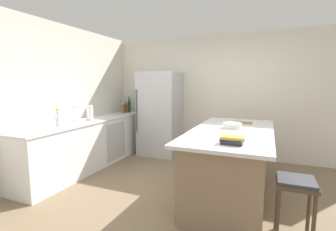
{
  "coord_description": "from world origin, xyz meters",
  "views": [
    {
      "loc": [
        0.97,
        -2.98,
        1.58
      ],
      "look_at": [
        -0.69,
        0.99,
        1.0
      ],
      "focal_mm": 25.8,
      "sensor_mm": 36.0,
      "label": 1
    }
  ],
  "objects": [
    {
      "name": "counter_run_left",
      "position": [
        -2.1,
        0.58,
        0.45
      ],
      "size": [
        0.63,
        3.07,
        0.9
      ],
      "color": "white",
      "rests_on": "ground_plane"
    },
    {
      "name": "ground_plane",
      "position": [
        0.0,
        0.0,
        0.0
      ],
      "size": [
        7.2,
        7.2,
        0.0
      ],
      "primitive_type": "plane",
      "color": "#7A664C"
    },
    {
      "name": "whiskey_bottle",
      "position": [
        -2.1,
        1.81,
        1.0
      ],
      "size": [
        0.08,
        0.08,
        0.25
      ],
      "color": "brown",
      "rests_on": "counter_run_left"
    },
    {
      "name": "bar_stool",
      "position": [
        1.26,
        -0.43,
        0.54
      ],
      "size": [
        0.36,
        0.36,
        0.66
      ],
      "color": "#473828",
      "rests_on": "ground_plane"
    },
    {
      "name": "kitchen_island",
      "position": [
        0.53,
        0.39,
        0.47
      ],
      "size": [
        1.07,
        2.25,
        0.94
      ],
      "color": "#8E755B",
      "rests_on": "ground_plane"
    },
    {
      "name": "cookbook_stack",
      "position": [
        0.63,
        -0.41,
        0.98
      ],
      "size": [
        0.25,
        0.19,
        0.08
      ],
      "color": "#2D2D33",
      "rests_on": "kitchen_island"
    },
    {
      "name": "mixing_bowl",
      "position": [
        0.51,
        0.52,
        0.98
      ],
      "size": [
        0.26,
        0.26,
        0.08
      ],
      "color": "silver",
      "rests_on": "kitchen_island"
    },
    {
      "name": "gin_bottle",
      "position": [
        -2.13,
        1.71,
        1.01
      ],
      "size": [
        0.08,
        0.08,
        0.28
      ],
      "color": "#8CB79E",
      "rests_on": "counter_run_left"
    },
    {
      "name": "soda_bottle",
      "position": [
        -2.12,
        2.01,
        1.04
      ],
      "size": [
        0.08,
        0.08,
        0.37
      ],
      "color": "silver",
      "rests_on": "counter_run_left"
    },
    {
      "name": "wall_left",
      "position": [
        -2.45,
        0.0,
        1.3
      ],
      "size": [
        0.1,
        6.0,
        2.6
      ],
      "primitive_type": "cube",
      "color": "silver",
      "rests_on": "ground_plane"
    },
    {
      "name": "refrigerator",
      "position": [
        -1.23,
        1.84,
        0.91
      ],
      "size": [
        0.84,
        0.76,
        1.81
      ],
      "color": "#B7BABF",
      "rests_on": "ground_plane"
    },
    {
      "name": "flower_vase",
      "position": [
        -2.07,
        -0.2,
        1.0
      ],
      "size": [
        0.08,
        0.08,
        0.3
      ],
      "color": "silver",
      "rests_on": "counter_run_left"
    },
    {
      "name": "cutting_board",
      "position": [
        0.59,
        1.04,
        0.95
      ],
      "size": [
        0.3,
        0.21,
        0.02
      ],
      "color": "#9E7042",
      "rests_on": "kitchen_island"
    },
    {
      "name": "vinegar_bottle",
      "position": [
        -2.08,
        1.62,
        1.0
      ],
      "size": [
        0.05,
        0.05,
        0.26
      ],
      "color": "#994C23",
      "rests_on": "counter_run_left"
    },
    {
      "name": "wine_bottle",
      "position": [
        -2.06,
        1.91,
        1.04
      ],
      "size": [
        0.07,
        0.07,
        0.34
      ],
      "color": "#19381E",
      "rests_on": "counter_run_left"
    },
    {
      "name": "sink_faucet",
      "position": [
        -2.14,
        0.25,
        1.06
      ],
      "size": [
        0.15,
        0.05,
        0.3
      ],
      "color": "silver",
      "rests_on": "counter_run_left"
    },
    {
      "name": "paper_towel_roll",
      "position": [
        -2.06,
        0.54,
        1.03
      ],
      "size": [
        0.14,
        0.14,
        0.31
      ],
      "color": "gray",
      "rests_on": "counter_run_left"
    },
    {
      "name": "wall_rear",
      "position": [
        0.0,
        2.25,
        1.3
      ],
      "size": [
        6.0,
        0.1,
        2.6
      ],
      "primitive_type": "cube",
      "color": "silver",
      "rests_on": "ground_plane"
    }
  ]
}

